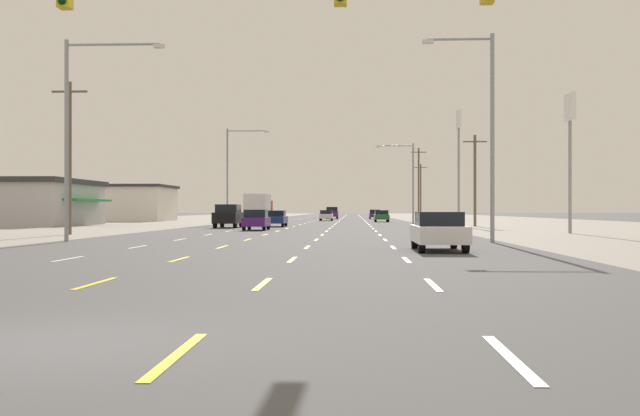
{
  "coord_description": "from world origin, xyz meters",
  "views": [
    {
      "loc": [
        3.61,
        -8.32,
        1.55
      ],
      "look_at": [
        0.2,
        68.84,
        1.71
      ],
      "focal_mm": 41.85,
      "sensor_mm": 36.0,
      "label": 1
    }
  ],
  "objects_px": {
    "sedan_inner_left_midfar": "(276,218)",
    "suv_center_turn_distant_b": "(332,213)",
    "sedan_far_right_nearest": "(439,231)",
    "suv_far_left_mid": "(228,216)",
    "hatchback_far_right_distant_a": "(375,214)",
    "pole_sign_right_row_1": "(570,128)",
    "sedan_far_right_farther": "(382,216)",
    "streetlight_left_row_1": "(232,168)",
    "pole_sign_right_row_2": "(459,139)",
    "hatchback_inner_left_near": "(256,220)",
    "streetlight_right_row_1": "(409,177)",
    "box_truck_far_left_far": "(258,207)",
    "sedan_center_turn_farthest": "(326,215)",
    "streetlight_right_row_0": "(486,124)",
    "streetlight_left_row_0": "(77,123)"
  },
  "relations": [
    {
      "from": "hatchback_far_right_distant_a",
      "to": "streetlight_left_row_1",
      "type": "xyz_separation_m",
      "value": [
        -16.8,
        -39.83,
        5.28
      ]
    },
    {
      "from": "sedan_center_turn_farthest",
      "to": "streetlight_right_row_1",
      "type": "relative_size",
      "value": 0.52
    },
    {
      "from": "sedan_inner_left_midfar",
      "to": "sedan_far_right_farther",
      "type": "distance_m",
      "value": 28.75
    },
    {
      "from": "hatchback_inner_left_near",
      "to": "pole_sign_right_row_2",
      "type": "relative_size",
      "value": 0.35
    },
    {
      "from": "box_truck_far_left_far",
      "to": "streetlight_right_row_1",
      "type": "height_order",
      "value": "streetlight_right_row_1"
    },
    {
      "from": "sedan_far_right_nearest",
      "to": "pole_sign_right_row_2",
      "type": "distance_m",
      "value": 45.05
    },
    {
      "from": "sedan_far_right_farther",
      "to": "sedan_center_turn_farthest",
      "type": "bearing_deg",
      "value": 126.9
    },
    {
      "from": "hatchback_far_right_distant_a",
      "to": "streetlight_right_row_1",
      "type": "distance_m",
      "value": 40.15
    },
    {
      "from": "pole_sign_right_row_1",
      "to": "streetlight_right_row_1",
      "type": "distance_m",
      "value": 33.12
    },
    {
      "from": "sedan_far_right_nearest",
      "to": "suv_far_left_mid",
      "type": "bearing_deg",
      "value": 111.51
    },
    {
      "from": "suv_far_left_mid",
      "to": "streetlight_left_row_1",
      "type": "bearing_deg",
      "value": 98.45
    },
    {
      "from": "sedan_far_right_farther",
      "to": "sedan_center_turn_farthest",
      "type": "relative_size",
      "value": 1.0
    },
    {
      "from": "streetlight_right_row_1",
      "to": "suv_far_left_mid",
      "type": "bearing_deg",
      "value": -132.8
    },
    {
      "from": "pole_sign_right_row_1",
      "to": "streetlight_left_row_0",
      "type": "bearing_deg",
      "value": -153.21
    },
    {
      "from": "sedan_center_turn_farthest",
      "to": "suv_center_turn_distant_b",
      "type": "relative_size",
      "value": 0.92
    },
    {
      "from": "sedan_center_turn_farthest",
      "to": "streetlight_right_row_0",
      "type": "height_order",
      "value": "streetlight_right_row_0"
    },
    {
      "from": "suv_center_turn_distant_b",
      "to": "pole_sign_right_row_1",
      "type": "xyz_separation_m",
      "value": [
        17.56,
        -75.23,
        5.81
      ]
    },
    {
      "from": "sedan_far_right_nearest",
      "to": "hatchback_far_right_distant_a",
      "type": "distance_m",
      "value": 92.91
    },
    {
      "from": "hatchback_far_right_distant_a",
      "to": "pole_sign_right_row_1",
      "type": "height_order",
      "value": "pole_sign_right_row_1"
    },
    {
      "from": "suv_far_left_mid",
      "to": "streetlight_right_row_1",
      "type": "relative_size",
      "value": 0.56
    },
    {
      "from": "sedan_far_right_nearest",
      "to": "pole_sign_right_row_1",
      "type": "distance_m",
      "value": 24.41
    },
    {
      "from": "box_truck_far_left_far",
      "to": "pole_sign_right_row_1",
      "type": "height_order",
      "value": "pole_sign_right_row_1"
    },
    {
      "from": "suv_center_turn_distant_b",
      "to": "streetlight_right_row_1",
      "type": "distance_m",
      "value": 44.37
    },
    {
      "from": "sedan_far_right_nearest",
      "to": "suv_far_left_mid",
      "type": "relative_size",
      "value": 0.92
    },
    {
      "from": "sedan_far_right_farther",
      "to": "hatchback_far_right_distant_a",
      "type": "distance_m",
      "value": 27.36
    },
    {
      "from": "hatchback_far_right_distant_a",
      "to": "streetlight_right_row_0",
      "type": "relative_size",
      "value": 0.4
    },
    {
      "from": "pole_sign_right_row_2",
      "to": "streetlight_left_row_1",
      "type": "height_order",
      "value": "pole_sign_right_row_2"
    },
    {
      "from": "sedan_inner_left_midfar",
      "to": "pole_sign_right_row_1",
      "type": "relative_size",
      "value": 0.5
    },
    {
      "from": "pole_sign_right_row_2",
      "to": "hatchback_far_right_distant_a",
      "type": "bearing_deg",
      "value": 97.7
    },
    {
      "from": "hatchback_inner_left_near",
      "to": "streetlight_right_row_0",
      "type": "xyz_separation_m",
      "value": [
        13.46,
        -20.24,
        4.8
      ]
    },
    {
      "from": "hatchback_inner_left_near",
      "to": "sedan_far_right_farther",
      "type": "relative_size",
      "value": 0.87
    },
    {
      "from": "box_truck_far_left_far",
      "to": "pole_sign_right_row_2",
      "type": "height_order",
      "value": "pole_sign_right_row_2"
    },
    {
      "from": "sedan_inner_left_midfar",
      "to": "streetlight_right_row_1",
      "type": "height_order",
      "value": "streetlight_right_row_1"
    },
    {
      "from": "box_truck_far_left_far",
      "to": "pole_sign_right_row_2",
      "type": "distance_m",
      "value": 24.04
    },
    {
      "from": "hatchback_inner_left_near",
      "to": "sedan_far_right_farther",
      "type": "bearing_deg",
      "value": 74.16
    },
    {
      "from": "sedan_center_turn_farthest",
      "to": "pole_sign_right_row_1",
      "type": "relative_size",
      "value": 0.5
    },
    {
      "from": "sedan_inner_left_midfar",
      "to": "suv_center_turn_distant_b",
      "type": "height_order",
      "value": "suv_center_turn_distant_b"
    },
    {
      "from": "suv_far_left_mid",
      "to": "pole_sign_right_row_2",
      "type": "distance_m",
      "value": 23.69
    },
    {
      "from": "box_truck_far_left_far",
      "to": "pole_sign_right_row_1",
      "type": "relative_size",
      "value": 0.79
    },
    {
      "from": "suv_far_left_mid",
      "to": "suv_center_turn_distant_b",
      "type": "bearing_deg",
      "value": 83.33
    },
    {
      "from": "hatchback_inner_left_near",
      "to": "suv_far_left_mid",
      "type": "distance_m",
      "value": 8.35
    },
    {
      "from": "hatchback_far_right_distant_a",
      "to": "suv_far_left_mid",
      "type": "bearing_deg",
      "value": -103.72
    },
    {
      "from": "suv_far_left_mid",
      "to": "streetlight_left_row_0",
      "type": "height_order",
      "value": "streetlight_left_row_0"
    },
    {
      "from": "hatchback_far_right_distant_a",
      "to": "pole_sign_right_row_2",
      "type": "xyz_separation_m",
      "value": [
        6.63,
        -49.04,
        7.51
      ]
    },
    {
      "from": "sedan_center_turn_farthest",
      "to": "box_truck_far_left_far",
      "type": "bearing_deg",
      "value": -108.04
    },
    {
      "from": "suv_center_turn_distant_b",
      "to": "streetlight_left_row_0",
      "type": "bearing_deg",
      "value": -96.26
    },
    {
      "from": "pole_sign_right_row_2",
      "to": "streetlight_right_row_1",
      "type": "xyz_separation_m",
      "value": [
        -4.07,
        9.21,
        -3.17
      ]
    },
    {
      "from": "suv_center_turn_distant_b",
      "to": "sedan_inner_left_midfar",
      "type": "bearing_deg",
      "value": -93.46
    },
    {
      "from": "pole_sign_right_row_2",
      "to": "streetlight_right_row_0",
      "type": "bearing_deg",
      "value": -96.08
    },
    {
      "from": "sedan_far_right_nearest",
      "to": "hatchback_inner_left_near",
      "type": "relative_size",
      "value": 1.15
    }
  ]
}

